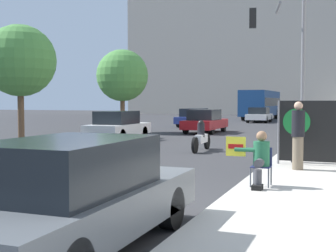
% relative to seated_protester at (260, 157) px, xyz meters
% --- Properties ---
extents(ground_plane, '(160.00, 160.00, 0.00)m').
position_rel_seated_protester_xyz_m(ground_plane, '(-2.61, -1.73, -0.75)').
color(ground_plane, '#303033').
extents(sidewalk_curb, '(3.24, 90.00, 0.14)m').
position_rel_seated_protester_xyz_m(sidewalk_curb, '(1.13, 13.27, -0.68)').
color(sidewalk_curb, '#B7B2A8').
rests_on(sidewalk_curb, ground_plane).
extents(seated_protester, '(0.94, 0.77, 1.16)m').
position_rel_seated_protester_xyz_m(seated_protester, '(0.00, 0.00, 0.00)').
color(seated_protester, '#474C56').
rests_on(seated_protester, sidewalk_curb).
extents(jogger_on_sidewalk, '(0.34, 0.34, 1.78)m').
position_rel_seated_protester_xyz_m(jogger_on_sidewalk, '(0.52, 2.80, 0.30)').
color(jogger_on_sidewalk, '#756651').
rests_on(jogger_on_sidewalk, sidewalk_curb).
extents(pedestrian_behind, '(0.34, 0.34, 1.65)m').
position_rel_seated_protester_xyz_m(pedestrian_behind, '(0.33, 4.28, 0.22)').
color(pedestrian_behind, black).
rests_on(pedestrian_behind, sidewalk_curb).
extents(protest_banner, '(1.83, 0.06, 1.80)m').
position_rel_seated_protester_xyz_m(protest_banner, '(0.76, 3.80, 0.34)').
color(protest_banner, slate).
rests_on(protest_banner, sidewalk_curb).
extents(traffic_light_pole, '(2.37, 2.13, 6.14)m').
position_rel_seated_protester_xyz_m(traffic_light_pole, '(-0.83, 11.16, 3.45)').
color(traffic_light_pole, slate).
rests_on(traffic_light_pole, sidewalk_curb).
extents(parked_car_curbside, '(1.76, 4.49, 1.45)m').
position_rel_seated_protester_xyz_m(parked_car_curbside, '(-1.54, -4.70, -0.03)').
color(parked_car_curbside, '#565B60').
rests_on(parked_car_curbside, ground_plane).
extents(car_on_road_nearest, '(1.77, 4.15, 1.45)m').
position_rel_seated_protester_xyz_m(car_on_road_nearest, '(-8.84, 10.95, -0.03)').
color(car_on_road_nearest, white).
rests_on(car_on_road_nearest, ground_plane).
extents(car_on_road_midblock, '(1.80, 4.52, 1.42)m').
position_rel_seated_protester_xyz_m(car_on_road_midblock, '(-6.36, 17.82, -0.04)').
color(car_on_road_midblock, maroon).
rests_on(car_on_road_midblock, ground_plane).
extents(car_on_road_distant, '(1.86, 4.27, 1.39)m').
position_rel_seated_protester_xyz_m(car_on_road_distant, '(-9.05, 24.19, -0.05)').
color(car_on_road_distant, navy).
rests_on(car_on_road_distant, ground_plane).
extents(car_on_road_far_lane, '(1.84, 4.14, 1.38)m').
position_rel_seated_protester_xyz_m(car_on_road_far_lane, '(-5.66, 33.18, -0.06)').
color(car_on_road_far_lane, silver).
rests_on(car_on_road_far_lane, ground_plane).
extents(city_bus_on_road, '(2.58, 11.13, 3.02)m').
position_rel_seated_protester_xyz_m(city_bus_on_road, '(-6.70, 40.14, 0.99)').
color(city_bus_on_road, navy).
rests_on(city_bus_on_road, ground_plane).
extents(motorcycle_on_road, '(0.28, 2.23, 1.20)m').
position_rel_seated_protester_xyz_m(motorcycle_on_road, '(-3.52, 7.53, -0.23)').
color(motorcycle_on_road, white).
rests_on(motorcycle_on_road, ground_plane).
extents(street_tree_near_curb, '(3.17, 3.17, 5.31)m').
position_rel_seated_protester_xyz_m(street_tree_near_curb, '(-11.81, 7.34, 2.95)').
color(street_tree_near_curb, brown).
rests_on(street_tree_near_curb, ground_plane).
extents(street_tree_midblock, '(3.19, 3.19, 5.11)m').
position_rel_seated_protester_xyz_m(street_tree_midblock, '(-11.18, 16.22, 2.76)').
color(street_tree_midblock, brown).
rests_on(street_tree_midblock, ground_plane).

